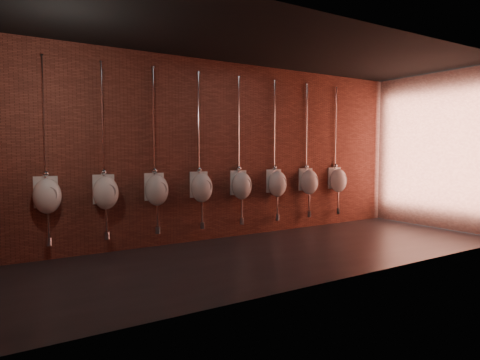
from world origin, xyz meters
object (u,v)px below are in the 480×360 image
object	(u,v)px
urinal_5	(277,183)
urinal_6	(309,181)
urinal_0	(47,195)
urinal_2	(157,189)
urinal_4	(241,185)
urinal_1	(106,192)
urinal_3	(202,187)
urinal_7	(338,180)

from	to	relation	value
urinal_5	urinal_6	xyz separation A→B (m)	(0.83, 0.00, 0.00)
urinal_0	urinal_2	world-z (taller)	same
urinal_4	urinal_1	bearing A→B (deg)	180.00
urinal_1	urinal_4	bearing A→B (deg)	0.00
urinal_3	urinal_7	world-z (taller)	same
urinal_3	urinal_6	xyz separation A→B (m)	(2.48, 0.00, 0.00)
urinal_2	urinal_7	world-z (taller)	same
urinal_4	urinal_0	bearing A→B (deg)	180.00
urinal_1	urinal_3	world-z (taller)	same
urinal_2	urinal_4	xyz separation A→B (m)	(1.65, 0.00, 0.00)
urinal_2	urinal_5	bearing A→B (deg)	0.00
urinal_6	urinal_7	distance (m)	0.83
urinal_1	urinal_2	world-z (taller)	same
urinal_0	urinal_3	bearing A→B (deg)	0.00
urinal_1	urinal_3	distance (m)	1.65
urinal_0	urinal_3	world-z (taller)	same
urinal_1	urinal_4	distance (m)	2.48
urinal_0	urinal_5	distance (m)	4.13
urinal_0	urinal_6	world-z (taller)	same
urinal_4	urinal_7	xyz separation A→B (m)	(2.48, 0.00, 0.00)
urinal_0	urinal_3	distance (m)	2.48
urinal_2	urinal_5	distance (m)	2.48
urinal_3	urinal_7	size ratio (longest dim) A/B	1.00
urinal_7	urinal_3	bearing A→B (deg)	180.00
urinal_5	urinal_7	bearing A→B (deg)	0.00
urinal_0	urinal_7	size ratio (longest dim) A/B	1.00
urinal_0	urinal_6	bearing A→B (deg)	0.00
urinal_1	urinal_7	size ratio (longest dim) A/B	1.00
urinal_3	urinal_5	xyz separation A→B (m)	(1.65, 0.00, 0.00)
urinal_1	urinal_5	xyz separation A→B (m)	(3.30, 0.00, 0.00)
urinal_4	urinal_6	world-z (taller)	same
urinal_2	urinal_7	bearing A→B (deg)	0.00
urinal_5	urinal_7	world-z (taller)	same
urinal_3	urinal_6	world-z (taller)	same
urinal_7	urinal_0	bearing A→B (deg)	180.00
urinal_3	urinal_4	world-z (taller)	same
urinal_3	urinal_7	xyz separation A→B (m)	(3.30, 0.00, 0.00)
urinal_0	urinal_1	size ratio (longest dim) A/B	1.00
urinal_6	urinal_7	size ratio (longest dim) A/B	1.00
urinal_3	urinal_1	bearing A→B (deg)	180.00
urinal_2	urinal_4	distance (m)	1.65
urinal_6	urinal_2	bearing A→B (deg)	180.00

